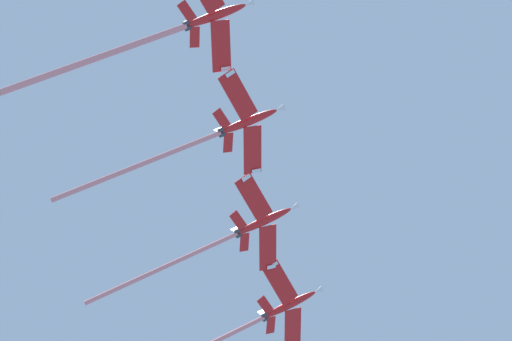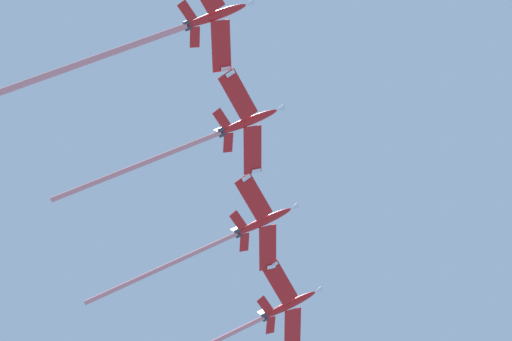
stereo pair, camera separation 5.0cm
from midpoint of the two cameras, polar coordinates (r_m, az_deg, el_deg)
name	(u,v)px [view 1 (the left image)]	position (r m, az deg, el deg)	size (l,w,h in m)	color
jet_far_left	(253,322)	(155.12, -0.17, -10.89)	(33.56, 33.17, 23.09)	red
jet_inner_left	(236,234)	(146.98, -1.42, -4.58)	(30.02, 29.98, 21.26)	red
jet_centre	(214,135)	(140.19, -3.01, 2.57)	(30.90, 30.63, 22.57)	red
jet_inner_right	(163,34)	(136.22, -6.71, 9.72)	(32.52, 33.03, 23.62)	red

